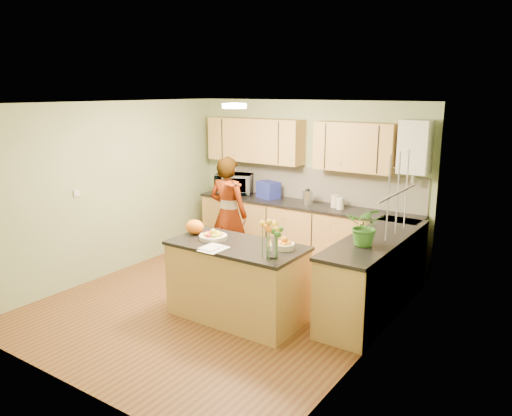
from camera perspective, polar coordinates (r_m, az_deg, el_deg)
The scene contains 28 objects.
floor at distance 6.52m, azimuth -3.87°, elevation -10.65°, with size 4.50×4.50×0.00m, color #593019.
ceiling at distance 5.96m, azimuth -4.25°, elevation 11.87°, with size 4.00×4.50×0.02m, color white.
wall_back at distance 7.98m, azimuth 5.96°, elevation 3.17°, with size 4.00×0.02×2.50m, color gray.
wall_front at distance 4.63m, azimuth -21.50°, elevation -5.20°, with size 4.00×0.02×2.50m, color gray.
wall_left at distance 7.50m, azimuth -16.19°, elevation 2.06°, with size 0.02×4.50×2.50m, color gray.
wall_right at distance 5.17m, azimuth 13.72°, elevation -2.75°, with size 0.02×4.50×2.50m, color gray.
back_counter at distance 7.85m, azimuth 5.42°, elevation -2.83°, with size 3.64×0.62×0.94m.
right_counter at distance 6.27m, azimuth 13.50°, elevation -7.37°, with size 0.62×2.24×0.94m.
splashback at distance 7.93m, azimuth 6.53°, elevation 2.73°, with size 3.60×0.02×0.52m, color white.
upper_cabinets at distance 7.83m, azimuth 4.32°, elevation 7.45°, with size 3.20×0.34×0.70m.
boiler at distance 7.10m, azimuth 17.71°, elevation 6.63°, with size 0.40×0.30×0.86m.
window_right at distance 5.66m, azimuth 15.95°, elevation 1.62°, with size 0.01×1.30×1.05m.
light_switch at distance 7.12m, azimuth -19.83°, elevation 1.62°, with size 0.02×0.09×0.09m, color silver.
ceiling_lamp at distance 6.20m, azimuth -2.50°, elevation 11.59°, with size 0.30×0.30×0.07m.
peninsula_island at distance 5.93m, azimuth -2.17°, elevation -8.35°, with size 1.59×0.82×0.91m.
fruit_dish at distance 5.97m, azimuth -4.93°, elevation -3.13°, with size 0.33×0.33×0.12m.
orange_bowl at distance 5.59m, azimuth 3.27°, elevation -4.16°, with size 0.23×0.23×0.13m.
flower_vase at distance 5.22m, azimuth 1.92°, elevation -2.28°, with size 0.27×0.27×0.50m.
orange_bag at distance 6.20m, azimuth -7.00°, elevation -2.16°, with size 0.24×0.20×0.18m, color orange.
papers at distance 5.61m, azimuth -4.85°, elevation -4.67°, with size 0.23×0.32×0.01m, color white.
violinist at distance 7.39m, azimuth -3.18°, elevation -0.70°, with size 0.63×0.41×1.72m, color #DAAA85.
violin at distance 6.99m, azimuth -3.02°, elevation 2.82°, with size 0.59×0.23×0.12m, color #571705, non-canonical shape.
microwave at distance 8.44m, azimuth -2.48°, elevation 2.81°, with size 0.61×0.41×0.34m, color silver.
blue_box at distance 8.08m, azimuth 1.41°, elevation 2.09°, with size 0.34×0.25×0.27m, color navy.
kettle at distance 7.66m, azimuth 5.92°, elevation 1.28°, with size 0.15×0.15×0.29m.
jar_cream at distance 7.52m, azimuth 9.02°, elevation 0.78°, with size 0.12×0.12×0.19m, color beige.
jar_white at distance 7.42m, azimuth 9.60°, elevation 0.53°, with size 0.11×0.11×0.17m, color silver.
potted_plant at distance 5.70m, azimuth 12.45°, elevation -1.99°, with size 0.42×0.36×0.46m, color #346F25.
Camera 1 is at (3.69, -4.69, 2.65)m, focal length 35.00 mm.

